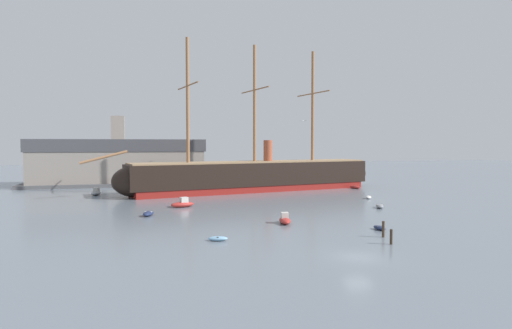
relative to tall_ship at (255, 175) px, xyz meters
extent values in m
plane|color=slate|center=(-5.04, -55.47, -3.40)|extent=(400.00, 400.00, 0.00)
cube|color=maroon|center=(0.00, 0.00, -2.72)|extent=(52.25, 17.88, 1.35)
cube|color=black|center=(0.00, 0.00, 0.36)|extent=(54.43, 18.63, 4.81)
ellipsoid|color=black|center=(-24.30, -4.92, -0.32)|extent=(10.95, 9.06, 6.16)
ellipsoid|color=black|center=(24.30, 4.92, -0.32)|extent=(10.95, 9.06, 6.16)
cube|color=#9E7F5B|center=(0.00, 0.00, 2.91)|extent=(53.25, 17.78, 0.29)
cylinder|color=#936642|center=(-14.53, -2.94, 15.27)|extent=(0.67, 0.67, 25.02)
cylinder|color=#936642|center=(-14.53, -2.94, 18.28)|extent=(2.83, 12.73, 0.27)
cylinder|color=#936642|center=(0.00, 0.00, 15.27)|extent=(0.67, 0.67, 25.02)
cylinder|color=#936642|center=(0.00, 0.00, 18.28)|extent=(2.83, 12.73, 0.27)
cylinder|color=#936642|center=(14.53, 2.94, 15.27)|extent=(0.67, 0.67, 25.02)
cylinder|color=#936642|center=(14.53, 2.94, 18.28)|extent=(2.83, 12.73, 0.27)
cylinder|color=#936642|center=(-30.23, -6.13, 4.32)|extent=(8.45, 2.16, 2.56)
cylinder|color=#9E4C33|center=(3.17, 0.64, 5.17)|extent=(1.92, 1.92, 4.81)
ellipsoid|color=#7FB2D6|center=(-15.99, -45.78, -3.15)|extent=(2.21, 1.33, 0.49)
cube|color=#4C4C51|center=(-15.99, -45.78, -2.97)|extent=(0.35, 0.79, 0.08)
ellipsoid|color=#1E284C|center=(3.42, -44.92, -3.15)|extent=(1.06, 2.12, 0.49)
cube|color=#4C4C51|center=(3.42, -44.92, -2.97)|extent=(0.78, 0.25, 0.07)
ellipsoid|color=#B22D28|center=(-6.05, -38.22, -3.01)|extent=(1.97, 3.51, 0.77)
cube|color=beige|center=(-6.01, -38.00, -2.39)|extent=(1.07, 1.16, 0.77)
ellipsoid|color=#1E284C|center=(-22.75, -27.65, -3.07)|extent=(2.11, 3.05, 0.66)
cube|color=beige|center=(-22.75, -27.65, -2.82)|extent=(1.06, 0.60, 0.10)
ellipsoid|color=gray|center=(12.75, -29.33, -3.09)|extent=(2.01, 2.80, 0.61)
cube|color=beige|center=(12.75, -29.33, -2.87)|extent=(0.97, 0.58, 0.09)
ellipsoid|color=#B22D28|center=(-17.31, -20.34, -2.95)|extent=(4.09, 2.53, 0.89)
cube|color=beige|center=(-17.06, -20.27, -2.24)|extent=(1.39, 1.30, 0.89)
ellipsoid|color=silver|center=(17.07, -18.18, -3.12)|extent=(2.15, 2.54, 0.56)
cube|color=#B2ADA3|center=(17.07, -18.18, -2.91)|extent=(0.85, 0.66, 0.09)
ellipsoid|color=gray|center=(-32.32, 0.60, -2.98)|extent=(2.31, 3.82, 0.83)
cube|color=#B2ADA3|center=(-32.26, 0.84, -2.31)|extent=(1.20, 1.29, 0.83)
ellipsoid|color=#B22D28|center=(23.34, -1.02, -3.06)|extent=(2.40, 3.16, 0.68)
cube|color=#4C4C51|center=(23.34, -1.02, -2.80)|extent=(1.08, 0.71, 0.11)
ellipsoid|color=gray|center=(-2.79, 10.80, -3.00)|extent=(3.00, 4.36, 0.80)
cube|color=beige|center=(-2.89, 10.61, -2.54)|extent=(1.09, 1.26, 0.42)
cylinder|color=silver|center=(-2.70, 10.99, -0.32)|extent=(0.11, 0.11, 4.87)
cylinder|color=#423323|center=(1.66, -48.64, -2.52)|extent=(0.29, 0.29, 1.75)
cylinder|color=#382B1E|center=(0.62, -51.83, -2.63)|extent=(0.28, 0.28, 1.53)
cube|color=#565659|center=(-28.80, 23.76, -3.00)|extent=(44.74, 16.68, 0.80)
cube|color=gray|center=(-28.80, 23.76, 1.15)|extent=(40.68, 13.90, 7.49)
cube|color=#47474C|center=(-28.80, 23.76, 6.38)|extent=(41.49, 14.18, 2.98)
cube|color=gray|center=(-29.12, 23.76, 10.80)|extent=(3.20, 3.20, 5.85)
ellipsoid|color=silver|center=(-2.37, -34.89, 9.83)|extent=(0.30, 0.31, 0.11)
sphere|color=silver|center=(-2.24, -34.74, 9.84)|extent=(0.09, 0.09, 0.09)
cube|color=#ADA89E|center=(-2.60, -34.67, 9.85)|extent=(0.46, 0.44, 0.11)
cube|color=#ADA89E|center=(-2.14, -35.11, 9.85)|extent=(0.46, 0.44, 0.11)
camera|label=1|loc=(-23.68, -90.15, 6.68)|focal=30.46mm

